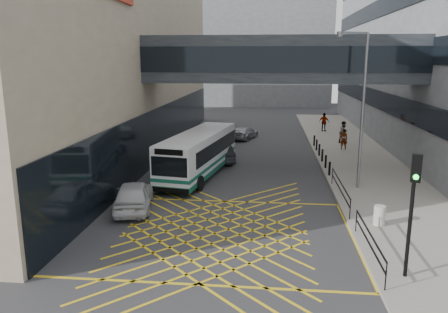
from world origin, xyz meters
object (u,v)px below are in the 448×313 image
(car_dark, at_px, (219,153))
(traffic_light, at_px, (413,199))
(bus, at_px, (199,153))
(litter_bin, at_px, (379,215))
(pedestrian_b, at_px, (344,132))
(pedestrian_c, at_px, (324,122))
(pedestrian_a, at_px, (344,139))
(street_lamp, at_px, (360,102))
(car_silver, at_px, (244,132))
(car_white, at_px, (134,195))

(car_dark, relative_size, traffic_light, 1.02)
(bus, relative_size, litter_bin, 11.51)
(pedestrian_b, distance_m, pedestrian_c, 6.44)
(car_dark, xyz_separation_m, pedestrian_b, (10.38, 7.85, 0.43))
(bus, bearing_deg, pedestrian_b, 56.22)
(car_dark, height_order, pedestrian_a, pedestrian_a)
(car_dark, distance_m, pedestrian_c, 17.06)
(street_lamp, height_order, litter_bin, street_lamp)
(bus, height_order, pedestrian_b, bus)
(car_dark, distance_m, traffic_light, 19.41)
(car_silver, relative_size, pedestrian_a, 2.37)
(car_dark, distance_m, pedestrian_a, 11.03)
(car_silver, bearing_deg, pedestrian_a, 167.23)
(car_dark, xyz_separation_m, car_silver, (1.36, 9.82, -0.07))
(car_dark, xyz_separation_m, pedestrian_c, (9.42, 14.22, 0.41))
(litter_bin, height_order, pedestrian_a, pedestrian_a)
(street_lamp, bearing_deg, bus, 142.77)
(car_white, relative_size, car_dark, 1.08)
(traffic_light, bearing_deg, bus, 135.97)
(car_white, xyz_separation_m, pedestrian_a, (13.01, 15.85, 0.26))
(car_silver, distance_m, pedestrian_b, 9.24)
(car_dark, bearing_deg, pedestrian_b, -163.77)
(bus, height_order, street_lamp, street_lamp)
(car_dark, height_order, street_lamp, street_lamp)
(litter_bin, bearing_deg, pedestrian_a, 86.15)
(car_dark, relative_size, car_silver, 1.10)
(litter_bin, height_order, pedestrian_c, pedestrian_c)
(traffic_light, bearing_deg, car_white, 162.53)
(pedestrian_a, bearing_deg, car_silver, -30.97)
(litter_bin, relative_size, pedestrian_a, 0.52)
(car_silver, bearing_deg, pedestrian_b, -174.89)
(bus, bearing_deg, pedestrian_a, 49.08)
(car_silver, bearing_deg, pedestrian_c, -133.91)
(pedestrian_b, bearing_deg, traffic_light, -138.35)
(car_silver, distance_m, pedestrian_a, 9.90)
(pedestrian_b, relative_size, pedestrian_c, 1.02)
(pedestrian_b, bearing_deg, pedestrian_c, 54.59)
(street_lamp, height_order, pedestrian_a, street_lamp)
(bus, bearing_deg, traffic_light, -45.45)
(car_silver, distance_m, street_lamp, 18.45)
(car_white, xyz_separation_m, street_lamp, (11.85, 4.54, 4.41))
(street_lamp, relative_size, pedestrian_c, 4.63)
(car_white, bearing_deg, pedestrian_b, -136.76)
(litter_bin, bearing_deg, car_silver, 108.43)
(bus, height_order, traffic_light, traffic_light)
(pedestrian_c, bearing_deg, litter_bin, 113.72)
(litter_bin, distance_m, pedestrian_c, 26.59)
(traffic_light, height_order, pedestrian_a, traffic_light)
(pedestrian_b, bearing_deg, litter_bin, -138.62)
(car_white, bearing_deg, litter_bin, 162.31)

